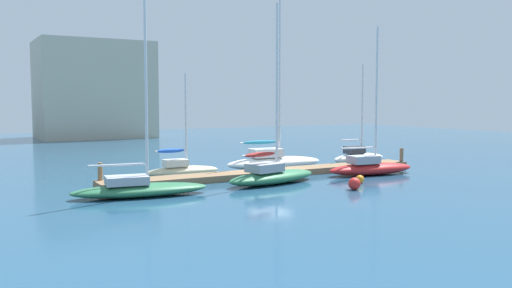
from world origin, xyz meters
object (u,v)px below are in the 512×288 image
mooring_buoy_red (354,184)px  mooring_buoy_orange (360,179)px  sailboat_4 (370,167)px  sailboat_3 (274,160)px  sailboat_0 (139,187)px  sailboat_1 (182,169)px  sailboat_5 (359,157)px  harbor_building_distant (94,90)px  sailboat_2 (272,174)px

mooring_buoy_red → mooring_buoy_orange: mooring_buoy_red is taller
sailboat_4 → sailboat_3: bearing=131.0°
sailboat_0 → sailboat_1: size_ratio=1.56×
sailboat_1 → sailboat_5: bearing=-0.6°
mooring_buoy_orange → sailboat_4: bearing=39.5°
harbor_building_distant → mooring_buoy_orange: bearing=-85.4°
sailboat_1 → mooring_buoy_orange: sailboat_1 is taller
sailboat_5 → mooring_buoy_red: sailboat_5 is taller
sailboat_2 → sailboat_4: 7.85m
sailboat_4 → sailboat_2: bearing=-174.0°
sailboat_0 → mooring_buoy_orange: bearing=-2.0°
mooring_buoy_red → harbor_building_distant: harbor_building_distant is taller
sailboat_5 → harbor_building_distant: (-10.64, 42.49, 5.92)m
harbor_building_distant → sailboat_2: bearing=-90.8°
sailboat_5 → mooring_buoy_red: (-8.40, -9.45, -0.24)m
mooring_buoy_red → harbor_building_distant: bearing=92.5°
sailboat_4 → mooring_buoy_red: (-4.98, -4.26, -0.21)m
sailboat_1 → mooring_buoy_red: size_ratio=9.65×
sailboat_1 → mooring_buoy_red: sailboat_1 is taller
sailboat_0 → mooring_buoy_red: sailboat_0 is taller
sailboat_2 → sailboat_4: size_ratio=1.08×
sailboat_0 → sailboat_5: (19.55, 5.51, 0.09)m
mooring_buoy_orange → sailboat_5: bearing=49.8°
sailboat_2 → mooring_buoy_orange: sailboat_2 is taller
sailboat_0 → harbor_building_distant: bearing=87.4°
sailboat_1 → sailboat_3: size_ratio=0.54×
sailboat_0 → sailboat_4: size_ratio=1.06×
sailboat_1 → sailboat_2: (3.60, -5.47, 0.05)m
mooring_buoy_red → sailboat_0: bearing=160.5°
sailboat_4 → sailboat_0: bearing=-173.2°
sailboat_5 → mooring_buoy_orange: sailboat_5 is taller
sailboat_0 → sailboat_1: 7.41m
sailboat_2 → mooring_buoy_red: 5.11m
sailboat_4 → mooring_buoy_red: 6.56m
sailboat_3 → sailboat_5: bearing=0.2°
sailboat_2 → sailboat_4: bearing=-12.5°
sailboat_2 → sailboat_5: (11.28, 5.23, 0.01)m
sailboat_0 → harbor_building_distant: size_ratio=0.72×
sailboat_2 → mooring_buoy_red: sailboat_2 is taller
sailboat_3 → mooring_buoy_orange: 8.47m
sailboat_0 → mooring_buoy_orange: 13.18m
sailboat_5 → harbor_building_distant: harbor_building_distant is taller
sailboat_1 → mooring_buoy_red: bearing=-56.0°
sailboat_0 → sailboat_2: (8.27, 0.28, 0.08)m
sailboat_2 → sailboat_3: (3.74, 5.84, 0.09)m
sailboat_4 → mooring_buoy_orange: bearing=-134.8°
sailboat_1 → mooring_buoy_orange: size_ratio=13.19×
sailboat_4 → mooring_buoy_orange: (-3.15, -2.60, -0.31)m
sailboat_1 → sailboat_5: sailboat_5 is taller
harbor_building_distant → mooring_buoy_red: bearing=-87.5°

